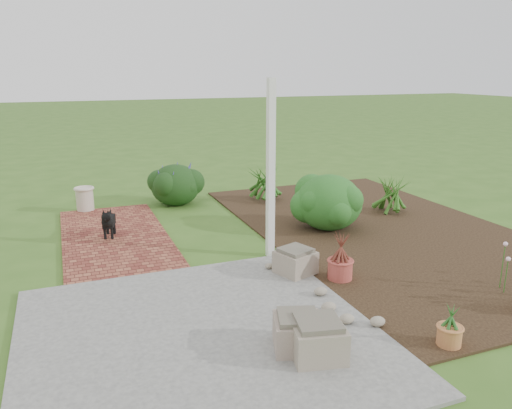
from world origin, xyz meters
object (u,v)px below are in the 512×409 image
object	(u,v)px
evergreen_shrub	(329,201)
black_dog	(108,221)
cream_ceramic_urn	(85,199)
stone_trough_near	(317,340)

from	to	relation	value
evergreen_shrub	black_dog	bearing A→B (deg)	167.16
cream_ceramic_urn	black_dog	bearing A→B (deg)	-81.84
stone_trough_near	black_dog	distance (m)	4.43
stone_trough_near	evergreen_shrub	distance (m)	3.97
cream_ceramic_urn	evergreen_shrub	distance (m)	4.56
stone_trough_near	black_dog	bearing A→B (deg)	109.01
stone_trough_near	evergreen_shrub	bearing A→B (deg)	59.16
stone_trough_near	black_dog	world-z (taller)	black_dog
black_dog	evergreen_shrub	xyz separation A→B (m)	(3.47, -0.79, 0.19)
black_dog	stone_trough_near	bearing A→B (deg)	-56.74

